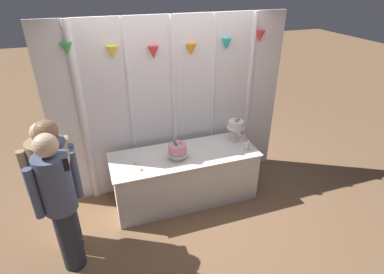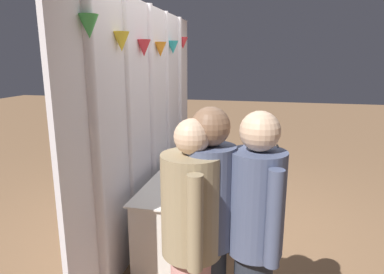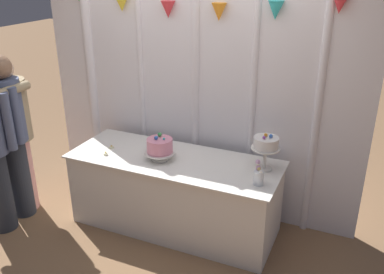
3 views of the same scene
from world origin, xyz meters
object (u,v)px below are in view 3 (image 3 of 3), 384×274
object	(u,v)px
tealight_near_left	(106,154)
guest_man_pink_jacket	(11,131)
guest_girl_blue_dress	(13,132)
cake_display_nearright	(266,145)
flower_vase	(258,176)
tealight_far_left	(112,147)
cake_table	(175,193)
cake_display_nearleft	(160,147)

from	to	relation	value
tealight_near_left	guest_man_pink_jacket	bearing A→B (deg)	-164.79
tealight_near_left	guest_girl_blue_dress	xyz separation A→B (m)	(-0.96, -0.16, 0.13)
cake_display_nearright	guest_man_pink_jacket	size ratio (longest dim) A/B	0.20
cake_display_nearright	tealight_near_left	distance (m)	1.48
cake_display_nearright	guest_man_pink_jacket	distance (m)	2.38
tealight_near_left	cake_display_nearright	bearing A→B (deg)	12.65
flower_vase	guest_girl_blue_dress	world-z (taller)	guest_girl_blue_dress
tealight_near_left	guest_girl_blue_dress	world-z (taller)	guest_girl_blue_dress
flower_vase	tealight_far_left	distance (m)	1.49
cake_display_nearright	tealight_near_left	world-z (taller)	cake_display_nearright
cake_table	cake_display_nearleft	xyz separation A→B (m)	(-0.11, -0.06, 0.49)
cake_display_nearleft	guest_girl_blue_dress	size ratio (longest dim) A/B	0.18
cake_table	tealight_near_left	distance (m)	0.75
cake_table	guest_girl_blue_dress	size ratio (longest dim) A/B	1.24
flower_vase	tealight_far_left	bearing A→B (deg)	175.65
cake_display_nearleft	guest_girl_blue_dress	bearing A→B (deg)	-169.01
cake_display_nearleft	tealight_near_left	world-z (taller)	cake_display_nearleft
tealight_far_left	guest_girl_blue_dress	xyz separation A→B (m)	(-0.92, -0.31, 0.13)
cake_display_nearleft	cake_display_nearright	distance (m)	0.94
cake_display_nearright	tealight_near_left	size ratio (longest dim) A/B	8.00
flower_vase	tealight_near_left	bearing A→B (deg)	-178.43
flower_vase	tealight_near_left	distance (m)	1.45
tealight_far_left	tealight_near_left	size ratio (longest dim) A/B	1.15
flower_vase	tealight_far_left	size ratio (longest dim) A/B	4.34
cake_display_nearleft	guest_girl_blue_dress	distance (m)	1.49
cake_display_nearleft	cake_display_nearright	size ratio (longest dim) A/B	0.85
cake_display_nearright	tealight_far_left	xyz separation A→B (m)	(-1.46, -0.17, -0.22)
cake_table	guest_girl_blue_dress	xyz separation A→B (m)	(-1.58, -0.34, 0.50)
guest_man_pink_jacket	tealight_far_left	bearing A→B (deg)	24.84
cake_display_nearright	cake_display_nearleft	bearing A→B (deg)	-168.07
cake_table	guest_man_pink_jacket	world-z (taller)	guest_man_pink_jacket
cake_display_nearleft	cake_display_nearright	xyz separation A→B (m)	(0.92, 0.19, 0.10)
tealight_near_left	guest_man_pink_jacket	distance (m)	0.94
cake_table	tealight_far_left	world-z (taller)	tealight_far_left
tealight_near_left	guest_girl_blue_dress	size ratio (longest dim) A/B	0.03
tealight_near_left	guest_man_pink_jacket	size ratio (longest dim) A/B	0.03
tealight_near_left	guest_man_pink_jacket	xyz separation A→B (m)	(-0.89, -0.24, 0.18)
cake_display_nearleft	tealight_near_left	bearing A→B (deg)	-166.07
guest_girl_blue_dress	guest_man_pink_jacket	xyz separation A→B (m)	(0.07, -0.08, 0.05)
cake_table	guest_man_pink_jacket	bearing A→B (deg)	-164.20
cake_display_nearleft	flower_vase	xyz separation A→B (m)	(0.94, -0.09, -0.05)
tealight_far_left	tealight_near_left	world-z (taller)	tealight_near_left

